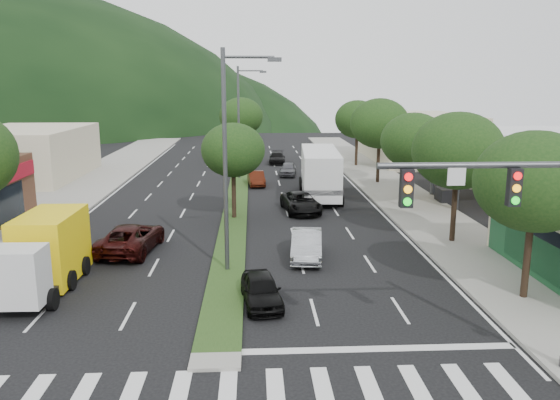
{
  "coord_description": "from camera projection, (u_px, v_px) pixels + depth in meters",
  "views": [
    {
      "loc": [
        1.23,
        -16.03,
        8.49
      ],
      "look_at": [
        2.66,
        12.47,
        2.39
      ],
      "focal_mm": 35.0,
      "sensor_mm": 36.0,
      "label": 1
    }
  ],
  "objects": [
    {
      "name": "sedan_silver",
      "position": [
        307.0,
        245.0,
        26.95
      ],
      "size": [
        1.9,
        4.33,
        1.38
      ],
      "primitive_type": "imported",
      "rotation": [
        0.0,
        0.0,
        -0.11
      ],
      "color": "#A8AAAF",
      "rests_on": "ground"
    },
    {
      "name": "car_queue_d",
      "position": [
        301.0,
        203.0,
        36.68
      ],
      "size": [
        2.72,
        4.95,
        1.31
      ],
      "primitive_type": "imported",
      "rotation": [
        0.0,
        0.0,
        0.12
      ],
      "color": "black",
      "rests_on": "ground"
    },
    {
      "name": "tree_r_c",
      "position": [
        414.0,
        141.0,
        36.5
      ],
      "size": [
        4.4,
        4.4,
        6.48
      ],
      "color": "black",
      "rests_on": "sidewalk_right"
    },
    {
      "name": "median",
      "position": [
        238.0,
        189.0,
        44.7
      ],
      "size": [
        1.6,
        56.0,
        0.12
      ],
      "primitive_type": "cube",
      "color": "#203B15",
      "rests_on": "ground"
    },
    {
      "name": "tree_r_a",
      "position": [
        535.0,
        182.0,
        20.86
      ],
      "size": [
        4.6,
        4.6,
        6.63
      ],
      "color": "black",
      "rests_on": "sidewalk_right"
    },
    {
      "name": "streetlight_near",
      "position": [
        230.0,
        151.0,
        24.03
      ],
      "size": [
        2.6,
        0.25,
        10.0
      ],
      "color": "#47494C",
      "rests_on": "ground"
    },
    {
      "name": "bldg_left_far",
      "position": [
        28.0,
        154.0,
        49.16
      ],
      "size": [
        9.0,
        14.0,
        4.6
      ],
      "primitive_type": "cube",
      "color": "beige",
      "rests_on": "ground"
    },
    {
      "name": "tree_med_near",
      "position": [
        233.0,
        150.0,
        34.03
      ],
      "size": [
        4.0,
        4.0,
        6.02
      ],
      "color": "black",
      "rests_on": "median"
    },
    {
      "name": "ground",
      "position": [
        216.0,
        356.0,
        17.37
      ],
      "size": [
        160.0,
        160.0,
        0.0
      ],
      "primitive_type": "plane",
      "color": "black",
      "rests_on": "ground"
    },
    {
      "name": "suv_maroon",
      "position": [
        131.0,
        238.0,
        28.04
      ],
      "size": [
        3.02,
        5.52,
        1.47
      ],
      "primitive_type": "imported",
      "rotation": [
        0.0,
        0.0,
        3.03
      ],
      "color": "black",
      "rests_on": "ground"
    },
    {
      "name": "tree_r_d",
      "position": [
        380.0,
        124.0,
        46.18
      ],
      "size": [
        5.0,
        5.0,
        7.17
      ],
      "color": "black",
      "rests_on": "sidewalk_right"
    },
    {
      "name": "streetlight_mid",
      "position": [
        241.0,
        117.0,
        48.44
      ],
      "size": [
        2.6,
        0.25,
        10.0
      ],
      "color": "#47494C",
      "rests_on": "ground"
    },
    {
      "name": "car_queue_e",
      "position": [
        288.0,
        169.0,
        51.35
      ],
      "size": [
        1.86,
        3.73,
        1.22
      ],
      "primitive_type": "imported",
      "rotation": [
        0.0,
        0.0,
        -0.12
      ],
      "color": "#505055",
      "rests_on": "ground"
    },
    {
      "name": "box_truck",
      "position": [
        45.0,
        255.0,
        22.87
      ],
      "size": [
        2.52,
        6.25,
        3.06
      ],
      "rotation": [
        0.0,
        0.0,
        3.13
      ],
      "color": "silver",
      "rests_on": "ground"
    },
    {
      "name": "sidewalk_right",
      "position": [
        398.0,
        194.0,
        42.38
      ],
      "size": [
        5.0,
        90.0,
        0.15
      ],
      "primitive_type": "cube",
      "color": "gray",
      "rests_on": "ground"
    },
    {
      "name": "tree_med_far",
      "position": [
        241.0,
        116.0,
        59.3
      ],
      "size": [
        4.8,
        4.8,
        6.94
      ],
      "color": "black",
      "rests_on": "median"
    },
    {
      "name": "car_queue_a",
      "position": [
        261.0,
        290.0,
        21.32
      ],
      "size": [
        1.84,
        3.68,
        1.2
      ],
      "primitive_type": "imported",
      "rotation": [
        0.0,
        0.0,
        0.12
      ],
      "color": "black",
      "rests_on": "ground"
    },
    {
      "name": "traffic_signal",
      "position": [
        531.0,
        223.0,
        15.34
      ],
      "size": [
        6.12,
        0.4,
        7.0
      ],
      "color": "#47494C",
      "rests_on": "ground"
    },
    {
      "name": "car_queue_f",
      "position": [
        277.0,
        158.0,
        59.23
      ],
      "size": [
        1.91,
        4.2,
        1.19
      ],
      "primitive_type": "imported",
      "rotation": [
        0.0,
        0.0,
        -0.06
      ],
      "color": "black",
      "rests_on": "ground"
    },
    {
      "name": "gas_canopy",
      "position": [
        502.0,
        139.0,
        38.82
      ],
      "size": [
        12.2,
        8.2,
        5.25
      ],
      "color": "silver",
      "rests_on": "ground"
    },
    {
      "name": "sidewalk_left",
      "position": [
        65.0,
        198.0,
        41.13
      ],
      "size": [
        6.0,
        90.0,
        0.15
      ],
      "primitive_type": "cube",
      "color": "gray",
      "rests_on": "ground"
    },
    {
      "name": "motorhome",
      "position": [
        320.0,
        172.0,
        41.31
      ],
      "size": [
        3.5,
        9.53,
        3.59
      ],
      "rotation": [
        0.0,
        0.0,
        -0.07
      ],
      "color": "silver",
      "rests_on": "ground"
    },
    {
      "name": "tree_r_b",
      "position": [
        458.0,
        151.0,
        28.63
      ],
      "size": [
        4.8,
        4.8,
        6.94
      ],
      "color": "black",
      "rests_on": "sidewalk_right"
    },
    {
      "name": "bldg_right_far",
      "position": [
        417.0,
        138.0,
        60.76
      ],
      "size": [
        10.0,
        16.0,
        5.2
      ],
      "primitive_type": "cube",
      "color": "beige",
      "rests_on": "ground"
    },
    {
      "name": "car_queue_b",
      "position": [
        322.0,
        188.0,
        41.66
      ],
      "size": [
        2.28,
        4.87,
        1.37
      ],
      "primitive_type": "imported",
      "rotation": [
        0.0,
        0.0,
        0.08
      ],
      "color": "#4E4E53",
      "rests_on": "ground"
    },
    {
      "name": "tree_r_e",
      "position": [
        357.0,
        119.0,
        56.0
      ],
      "size": [
        4.6,
        4.6,
        6.71
      ],
      "color": "black",
      "rests_on": "sidewalk_right"
    },
    {
      "name": "crosswalk",
      "position": [
        212.0,
        390.0,
        15.42
      ],
      "size": [
        19.0,
        2.2,
        0.01
      ],
      "primitive_type": "cube",
      "color": "silver",
      "rests_on": "ground"
    },
    {
      "name": "car_queue_c",
      "position": [
        256.0,
        178.0,
        46.32
      ],
      "size": [
        1.58,
        3.77,
        1.21
      ],
      "primitive_type": "imported",
      "rotation": [
        0.0,
        0.0,
        0.08
      ],
      "color": "#42160B",
      "rests_on": "ground"
    }
  ]
}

